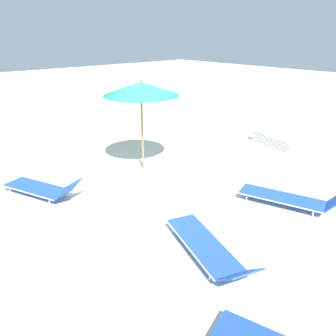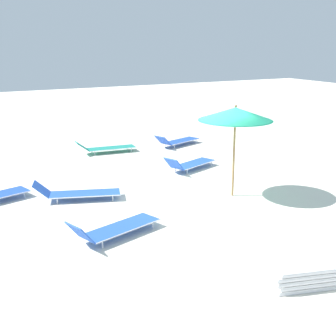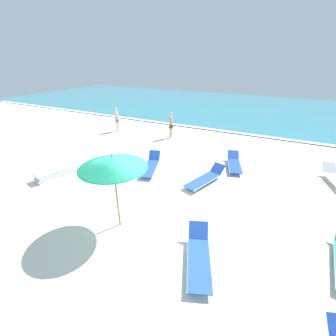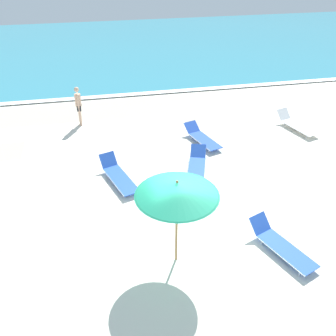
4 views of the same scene
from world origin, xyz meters
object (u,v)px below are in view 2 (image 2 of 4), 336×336
(lounger_stack, at_px, (319,272))
(sun_lounger_under_umbrella, at_px, (77,193))
(beach_umbrella, at_px, (235,114))
(sun_lounger_beside_umbrella, at_px, (114,228))
(sun_lounger_near_water_left, at_px, (177,141))
(sun_lounger_near_water_right, at_px, (190,164))
(sun_lounger_mid_beach_pair_a, at_px, (106,148))

(lounger_stack, distance_m, sun_lounger_under_umbrella, 6.92)
(lounger_stack, relative_size, sun_lounger_under_umbrella, 0.84)
(beach_umbrella, height_order, sun_lounger_beside_umbrella, beach_umbrella)
(sun_lounger_beside_umbrella, bearing_deg, lounger_stack, -162.64)
(sun_lounger_beside_umbrella, relative_size, sun_lounger_near_water_left, 1.03)
(beach_umbrella, xyz_separation_m, sun_lounger_near_water_right, (2.87, -0.26, -2.10))
(sun_lounger_near_water_left, xyz_separation_m, sun_lounger_mid_beach_pair_a, (0.18, 3.05, -0.01))
(beach_umbrella, distance_m, sun_lounger_near_water_right, 3.57)
(beach_umbrella, height_order, sun_lounger_under_umbrella, beach_umbrella)
(sun_lounger_under_umbrella, xyz_separation_m, sun_lounger_mid_beach_pair_a, (4.83, -2.60, -0.00))
(lounger_stack, xyz_separation_m, sun_lounger_near_water_right, (7.64, -1.69, 0.01))
(lounger_stack, xyz_separation_m, sun_lounger_under_umbrella, (6.42, 2.58, 0.00))
(beach_umbrella, bearing_deg, sun_lounger_under_umbrella, 67.59)
(sun_lounger_near_water_left, bearing_deg, sun_lounger_beside_umbrella, 123.30)
(sun_lounger_beside_umbrella, relative_size, sun_lounger_near_water_right, 1.07)
(sun_lounger_beside_umbrella, bearing_deg, sun_lounger_near_water_left, -55.49)
(lounger_stack, relative_size, sun_lounger_mid_beach_pair_a, 0.86)
(sun_lounger_under_umbrella, height_order, sun_lounger_near_water_left, sun_lounger_near_water_left)
(beach_umbrella, bearing_deg, lounger_stack, 163.26)
(lounger_stack, relative_size, sun_lounger_near_water_right, 0.92)
(sun_lounger_near_water_right, bearing_deg, sun_lounger_near_water_left, -43.35)
(lounger_stack, distance_m, sun_lounger_mid_beach_pair_a, 11.25)
(beach_umbrella, bearing_deg, sun_lounger_near_water_right, -5.09)
(sun_lounger_near_water_right, bearing_deg, sun_lounger_beside_umbrella, 112.01)
(beach_umbrella, height_order, lounger_stack, beach_umbrella)
(lounger_stack, height_order, sun_lounger_near_water_left, sun_lounger_near_water_left)
(sun_lounger_under_umbrella, bearing_deg, beach_umbrella, -93.82)
(lounger_stack, bearing_deg, sun_lounger_near_water_left, -0.58)
(lounger_stack, height_order, sun_lounger_under_umbrella, sun_lounger_under_umbrella)
(lounger_stack, distance_m, sun_lounger_near_water_left, 11.49)
(sun_lounger_near_water_left, height_order, sun_lounger_near_water_right, sun_lounger_near_water_right)
(lounger_stack, distance_m, sun_lounger_beside_umbrella, 4.43)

